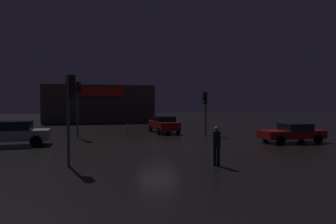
{
  "coord_description": "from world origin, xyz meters",
  "views": [
    {
      "loc": [
        -4.15,
        -19.14,
        2.84
      ],
      "look_at": [
        1.71,
        4.06,
        2.05
      ],
      "focal_mm": 31.9,
      "sensor_mm": 36.0,
      "label": 1
    }
  ],
  "objects_px": {
    "traffic_signal_opposite": "(70,100)",
    "pedestrian": "(217,143)",
    "store_building": "(99,104)",
    "traffic_signal_main": "(205,105)",
    "car_crossing": "(292,133)",
    "car_near": "(164,124)",
    "traffic_signal_cross_left": "(78,98)",
    "car_far": "(13,133)"
  },
  "relations": [
    {
      "from": "traffic_signal_opposite",
      "to": "car_near",
      "type": "distance_m",
      "value": 15.3
    },
    {
      "from": "traffic_signal_main",
      "to": "traffic_signal_opposite",
      "type": "distance_m",
      "value": 14.54
    },
    {
      "from": "traffic_signal_opposite",
      "to": "pedestrian",
      "type": "distance_m",
      "value": 6.78
    },
    {
      "from": "traffic_signal_main",
      "to": "pedestrian",
      "type": "xyz_separation_m",
      "value": [
        -4.03,
        -11.76,
        -1.57
      ]
    },
    {
      "from": "store_building",
      "to": "car_far",
      "type": "height_order",
      "value": "store_building"
    },
    {
      "from": "traffic_signal_cross_left",
      "to": "car_crossing",
      "type": "bearing_deg",
      "value": -24.04
    },
    {
      "from": "traffic_signal_cross_left",
      "to": "pedestrian",
      "type": "relative_size",
      "value": 2.53
    },
    {
      "from": "traffic_signal_cross_left",
      "to": "car_far",
      "type": "xyz_separation_m",
      "value": [
        -3.92,
        -3.6,
        -2.35
      ]
    },
    {
      "from": "traffic_signal_opposite",
      "to": "car_far",
      "type": "bearing_deg",
      "value": 118.83
    },
    {
      "from": "store_building",
      "to": "car_crossing",
      "type": "distance_m",
      "value": 31.01
    },
    {
      "from": "car_near",
      "to": "car_crossing",
      "type": "height_order",
      "value": "car_near"
    },
    {
      "from": "pedestrian",
      "to": "store_building",
      "type": "bearing_deg",
      "value": 97.29
    },
    {
      "from": "traffic_signal_cross_left",
      "to": "car_near",
      "type": "relative_size",
      "value": 0.97
    },
    {
      "from": "store_building",
      "to": "car_near",
      "type": "distance_m",
      "value": 20.21
    },
    {
      "from": "car_near",
      "to": "store_building",
      "type": "bearing_deg",
      "value": 105.67
    },
    {
      "from": "traffic_signal_main",
      "to": "pedestrian",
      "type": "distance_m",
      "value": 12.53
    },
    {
      "from": "traffic_signal_main",
      "to": "car_crossing",
      "type": "bearing_deg",
      "value": -53.42
    },
    {
      "from": "car_far",
      "to": "car_near",
      "type": "bearing_deg",
      "value": 26.92
    },
    {
      "from": "traffic_signal_main",
      "to": "car_crossing",
      "type": "relative_size",
      "value": 0.83
    },
    {
      "from": "traffic_signal_main",
      "to": "traffic_signal_opposite",
      "type": "height_order",
      "value": "traffic_signal_opposite"
    },
    {
      "from": "traffic_signal_main",
      "to": "car_near",
      "type": "xyz_separation_m",
      "value": [
        -2.96,
        3.01,
        -1.79
      ]
    },
    {
      "from": "car_near",
      "to": "pedestrian",
      "type": "distance_m",
      "value": 14.81
    },
    {
      "from": "store_building",
      "to": "traffic_signal_main",
      "type": "bearing_deg",
      "value": -69.45
    },
    {
      "from": "store_building",
      "to": "traffic_signal_main",
      "type": "xyz_separation_m",
      "value": [
        8.4,
        -22.4,
        -0.03
      ]
    },
    {
      "from": "store_building",
      "to": "traffic_signal_cross_left",
      "type": "bearing_deg",
      "value": -95.6
    },
    {
      "from": "store_building",
      "to": "car_far",
      "type": "relative_size",
      "value": 3.45
    },
    {
      "from": "traffic_signal_cross_left",
      "to": "car_near",
      "type": "bearing_deg",
      "value": 16.36
    },
    {
      "from": "traffic_signal_opposite",
      "to": "car_near",
      "type": "relative_size",
      "value": 0.88
    },
    {
      "from": "traffic_signal_main",
      "to": "traffic_signal_opposite",
      "type": "xyz_separation_m",
      "value": [
        -10.36,
        -10.21,
        0.33
      ]
    },
    {
      "from": "traffic_signal_opposite",
      "to": "traffic_signal_cross_left",
      "type": "relative_size",
      "value": 0.9
    },
    {
      "from": "car_near",
      "to": "car_crossing",
      "type": "xyz_separation_m",
      "value": [
        7.28,
        -8.83,
        -0.12
      ]
    },
    {
      "from": "car_near",
      "to": "car_crossing",
      "type": "bearing_deg",
      "value": -50.52
    },
    {
      "from": "store_building",
      "to": "car_far",
      "type": "distance_m",
      "value": 25.98
    },
    {
      "from": "traffic_signal_main",
      "to": "car_near",
      "type": "height_order",
      "value": "traffic_signal_main"
    },
    {
      "from": "traffic_signal_main",
      "to": "car_near",
      "type": "relative_size",
      "value": 0.81
    },
    {
      "from": "traffic_signal_main",
      "to": "car_crossing",
      "type": "distance_m",
      "value": 7.49
    },
    {
      "from": "traffic_signal_cross_left",
      "to": "car_far",
      "type": "relative_size",
      "value": 1.01
    },
    {
      "from": "traffic_signal_opposite",
      "to": "car_crossing",
      "type": "relative_size",
      "value": 0.9
    },
    {
      "from": "store_building",
      "to": "traffic_signal_cross_left",
      "type": "xyz_separation_m",
      "value": [
        -2.12,
        -21.6,
        0.56
      ]
    },
    {
      "from": "traffic_signal_cross_left",
      "to": "car_far",
      "type": "distance_m",
      "value": 5.82
    },
    {
      "from": "traffic_signal_opposite",
      "to": "car_near",
      "type": "bearing_deg",
      "value": 60.78
    },
    {
      "from": "traffic_signal_cross_left",
      "to": "store_building",
      "type": "bearing_deg",
      "value": 84.4
    }
  ]
}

